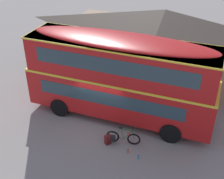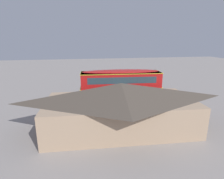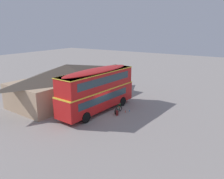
{
  "view_description": "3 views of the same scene",
  "coord_description": "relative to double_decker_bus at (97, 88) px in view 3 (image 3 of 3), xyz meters",
  "views": [
    {
      "loc": [
        4.44,
        -12.67,
        10.31
      ],
      "look_at": [
        0.63,
        -0.09,
        2.24
      ],
      "focal_mm": 48.11,
      "sensor_mm": 36.0,
      "label": 1
    },
    {
      "loc": [
        6.01,
        22.65,
        8.49
      ],
      "look_at": [
        1.68,
        -0.62,
        1.93
      ],
      "focal_mm": 29.2,
      "sensor_mm": 36.0,
      "label": 2
    },
    {
      "loc": [
        -18.26,
        -13.58,
        9.09
      ],
      "look_at": [
        2.65,
        0.09,
        2.19
      ],
      "focal_mm": 36.15,
      "sensor_mm": 36.0,
      "label": 3
    }
  ],
  "objects": [
    {
      "name": "ground_plane",
      "position": [
        -0.81,
        -0.81,
        -2.64
      ],
      "size": [
        120.0,
        120.0,
        0.0
      ],
      "primitive_type": "plane",
      "color": "gray"
    },
    {
      "name": "double_decker_bus",
      "position": [
        0.0,
        0.0,
        0.0
      ],
      "size": [
        10.38,
        3.25,
        4.79
      ],
      "color": "black",
      "rests_on": "ground"
    },
    {
      "name": "touring_bicycle",
      "position": [
        0.75,
        -2.25,
        -2.27
      ],
      "size": [
        1.76,
        0.56,
        1.01
      ],
      "color": "black",
      "rests_on": "ground"
    },
    {
      "name": "backpack_on_ground",
      "position": [
        0.09,
        -2.49,
        -2.36
      ],
      "size": [
        0.37,
        0.38,
        0.55
      ],
      "color": "maroon",
      "rests_on": "ground"
    },
    {
      "name": "water_bottle_blue_sports",
      "position": [
        1.8,
        -3.09,
        -2.54
      ],
      "size": [
        0.07,
        0.07,
        0.22
      ],
      "color": "#338CBF",
      "rests_on": "ground"
    },
    {
      "name": "water_bottle_red_squeeze",
      "position": [
        1.23,
        -2.87,
        -2.52
      ],
      "size": [
        0.07,
        0.07,
        0.26
      ],
      "color": "#D84C33",
      "rests_on": "ground"
    },
    {
      "name": "pub_building",
      "position": [
        1.4,
        5.95,
        -0.31
      ],
      "size": [
        14.69,
        7.72,
        4.58
      ],
      "color": "tan",
      "rests_on": "ground"
    }
  ]
}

